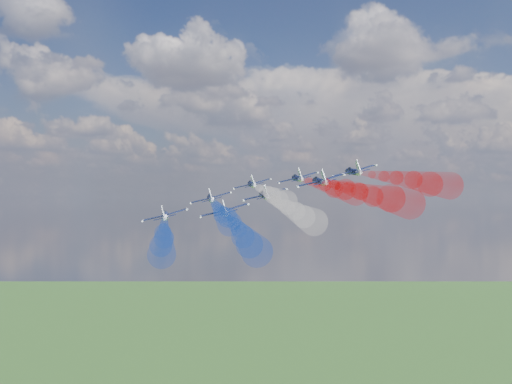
% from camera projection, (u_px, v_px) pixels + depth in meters
% --- Properties ---
extents(jet_lead, '(16.69, 17.44, 7.34)m').
position_uv_depth(jet_lead, '(252.00, 184.00, 165.76)').
color(jet_lead, black).
extents(trail_lead, '(28.00, 40.83, 9.22)m').
position_uv_depth(trail_lead, '(268.00, 192.00, 137.86)').
color(trail_lead, white).
extents(jet_inner_left, '(16.69, 17.44, 7.34)m').
position_uv_depth(jet_inner_left, '(211.00, 198.00, 153.18)').
color(jet_inner_left, black).
extents(trail_inner_left, '(28.00, 40.83, 9.22)m').
position_uv_depth(trail_inner_left, '(220.00, 210.00, 125.29)').
color(trail_inner_left, blue).
extents(jet_inner_right, '(16.69, 17.44, 7.34)m').
position_uv_depth(jet_inner_right, '(297.00, 178.00, 156.90)').
color(jet_inner_right, black).
extents(trail_inner_right, '(28.00, 40.83, 9.22)m').
position_uv_depth(trail_inner_right, '(325.00, 186.00, 129.01)').
color(trail_inner_right, red).
extents(jet_outer_left, '(16.69, 17.44, 7.34)m').
position_uv_depth(jet_outer_left, '(165.00, 216.00, 139.81)').
color(jet_outer_left, black).
extents(trail_outer_left, '(28.00, 40.83, 9.22)m').
position_uv_depth(trail_outer_left, '(164.00, 233.00, 111.92)').
color(trail_outer_left, blue).
extents(jet_center_third, '(16.69, 17.44, 7.34)m').
position_uv_depth(jet_center_third, '(264.00, 195.00, 142.80)').
color(jet_center_third, black).
extents(trail_center_third, '(28.00, 40.83, 9.22)m').
position_uv_depth(trail_center_third, '(287.00, 208.00, 114.91)').
color(trail_center_third, white).
extents(jet_outer_right, '(16.69, 17.44, 7.34)m').
position_uv_depth(jet_outer_right, '(353.00, 172.00, 143.20)').
color(jet_outer_right, black).
extents(trail_outer_right, '(28.00, 40.83, 9.22)m').
position_uv_depth(trail_outer_right, '(397.00, 178.00, 115.31)').
color(trail_outer_right, red).
extents(jet_rear_left, '(16.69, 17.44, 7.34)m').
position_uv_depth(jet_rear_left, '(224.00, 211.00, 130.17)').
color(jet_rear_left, black).
extents(trail_rear_left, '(28.00, 40.83, 9.22)m').
position_uv_depth(trail_rear_left, '(239.00, 229.00, 102.28)').
color(trail_rear_left, blue).
extents(jet_rear_right, '(16.69, 17.44, 7.34)m').
position_uv_depth(jet_rear_right, '(320.00, 182.00, 131.34)').
color(jet_rear_right, black).
extents(trail_rear_right, '(28.00, 40.83, 9.22)m').
position_uv_depth(trail_rear_right, '(360.00, 191.00, 103.45)').
color(trail_rear_right, red).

